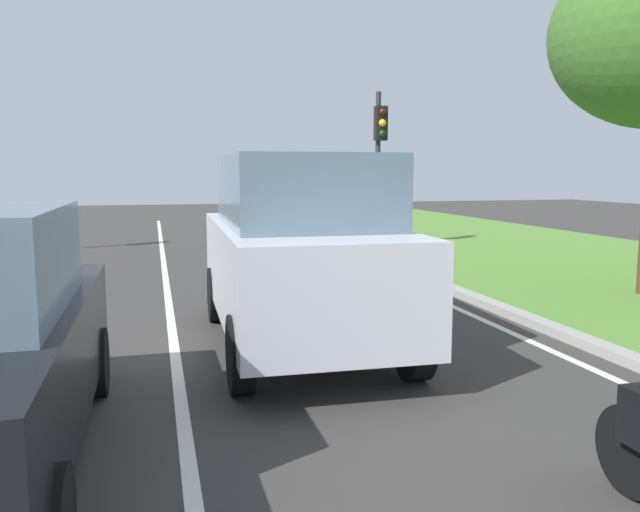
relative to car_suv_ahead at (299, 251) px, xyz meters
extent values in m
plane|color=#383533|center=(-0.77, 4.98, -1.17)|extent=(60.00, 60.00, 0.00)
cube|color=silver|center=(-1.47, 4.98, -1.16)|extent=(0.12, 32.00, 0.01)
cube|color=silver|center=(2.83, 4.98, -1.16)|extent=(0.12, 32.00, 0.01)
cube|color=#548433|center=(7.73, 4.98, -1.14)|extent=(9.00, 48.00, 0.06)
cube|color=#9E9B93|center=(3.33, 4.98, -1.11)|extent=(0.24, 48.00, 0.12)
cube|color=silver|center=(0.00, 0.04, -0.24)|extent=(2.00, 4.54, 1.10)
cube|color=slate|center=(0.00, -0.11, 0.71)|extent=(1.76, 2.74, 0.80)
cylinder|color=black|center=(-0.84, 1.59, -0.79)|extent=(0.24, 0.76, 0.76)
cylinder|color=black|center=(0.91, 1.55, -0.79)|extent=(0.24, 0.76, 0.76)
cylinder|color=black|center=(-0.91, -1.47, -0.79)|extent=(0.24, 0.76, 0.76)
cylinder|color=black|center=(0.84, -1.51, -0.79)|extent=(0.24, 0.76, 0.76)
cylinder|color=black|center=(-2.24, -1.19, -0.85)|extent=(0.22, 0.64, 0.64)
cylinder|color=black|center=(1.29, -4.04, -0.87)|extent=(0.11, 0.60, 0.60)
cylinder|color=#2D2D2D|center=(4.27, 9.19, 0.94)|extent=(0.14, 0.14, 4.21)
cube|color=black|center=(4.27, 8.99, 2.20)|extent=(0.32, 0.24, 0.90)
sphere|color=#3F0F0F|center=(4.27, 8.86, 2.48)|extent=(0.20, 0.20, 0.20)
sphere|color=#F2AD19|center=(4.27, 8.86, 2.20)|extent=(0.20, 0.20, 0.20)
sphere|color=black|center=(4.27, 8.86, 1.92)|extent=(0.20, 0.20, 0.20)
camera|label=1|loc=(-1.66, -7.34, 0.93)|focal=35.91mm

